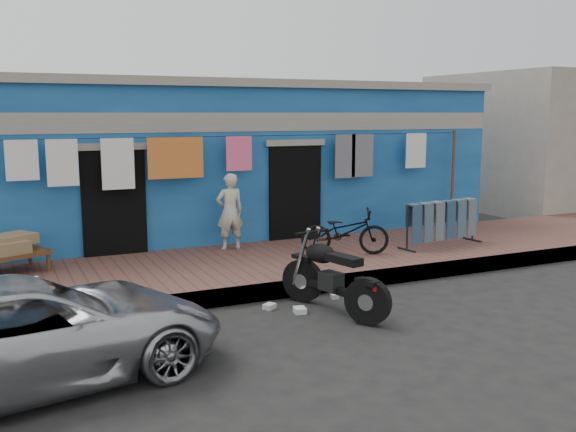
{
  "coord_description": "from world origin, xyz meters",
  "views": [
    {
      "loc": [
        -4.11,
        -6.85,
        2.73
      ],
      "look_at": [
        0.0,
        2.0,
        1.15
      ],
      "focal_mm": 40.0,
      "sensor_mm": 36.0,
      "label": 1
    }
  ],
  "objects_px": {
    "motorcycle": "(334,274)",
    "jeans_rack": "(441,223)",
    "car": "(28,331)",
    "seated_person": "(230,211)",
    "bicycle": "(345,227)"
  },
  "relations": [
    {
      "from": "seated_person",
      "to": "motorcycle",
      "type": "relative_size",
      "value": 0.79
    },
    {
      "from": "seated_person",
      "to": "motorcycle",
      "type": "distance_m",
      "value": 3.46
    },
    {
      "from": "bicycle",
      "to": "seated_person",
      "type": "bearing_deg",
      "value": 78.52
    },
    {
      "from": "car",
      "to": "bicycle",
      "type": "xyz_separation_m",
      "value": [
        5.35,
        2.96,
        0.18
      ]
    },
    {
      "from": "motorcycle",
      "to": "car",
      "type": "bearing_deg",
      "value": 178.28
    },
    {
      "from": "bicycle",
      "to": "car",
      "type": "bearing_deg",
      "value": 143.95
    },
    {
      "from": "seated_person",
      "to": "bicycle",
      "type": "distance_m",
      "value": 2.12
    },
    {
      "from": "motorcycle",
      "to": "jeans_rack",
      "type": "relative_size",
      "value": 0.95
    },
    {
      "from": "jeans_rack",
      "to": "seated_person",
      "type": "bearing_deg",
      "value": 159.87
    },
    {
      "from": "car",
      "to": "motorcycle",
      "type": "bearing_deg",
      "value": -89.85
    },
    {
      "from": "car",
      "to": "jeans_rack",
      "type": "distance_m",
      "value": 7.91
    },
    {
      "from": "car",
      "to": "motorcycle",
      "type": "relative_size",
      "value": 2.3
    },
    {
      "from": "car",
      "to": "bicycle",
      "type": "bearing_deg",
      "value": -72.3
    },
    {
      "from": "bicycle",
      "to": "jeans_rack",
      "type": "relative_size",
      "value": 0.83
    },
    {
      "from": "motorcycle",
      "to": "jeans_rack",
      "type": "distance_m",
      "value": 4.02
    }
  ]
}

